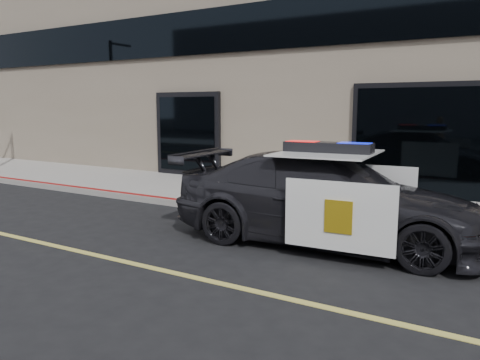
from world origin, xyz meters
The scene contains 4 objects.
ground centered at (0.00, 0.00, 0.00)m, with size 120.00×120.00×0.00m, color black.
sidewalk_n centered at (0.00, 5.25, 0.07)m, with size 60.00×3.50×0.15m, color gray.
police_car centered at (-1.76, 2.52, 0.77)m, with size 2.82×5.52×1.72m.
fire_hydrant centered at (-4.79, 4.52, 0.52)m, with size 0.36×0.49×0.79m.
Camera 1 is at (0.94, -4.89, 2.29)m, focal length 35.00 mm.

